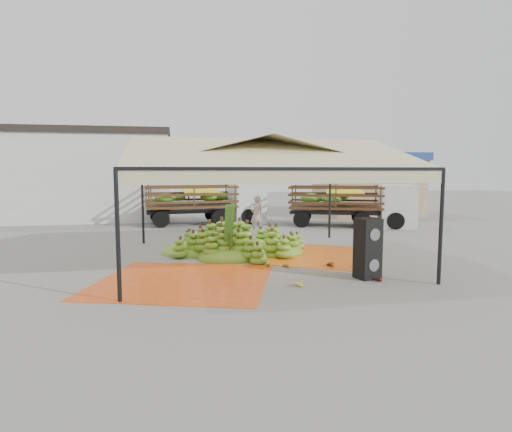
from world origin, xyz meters
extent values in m
plane|color=slate|center=(0.00, 0.00, 0.00)|extent=(90.00, 90.00, 0.00)
cylinder|color=black|center=(-4.00, -4.00, 1.50)|extent=(0.10, 0.10, 3.00)
cylinder|color=black|center=(4.00, -4.00, 1.50)|extent=(0.10, 0.10, 3.00)
cylinder|color=black|center=(-4.00, 4.00, 1.50)|extent=(0.10, 0.10, 3.00)
cylinder|color=black|center=(4.00, 4.00, 1.50)|extent=(0.10, 0.10, 3.00)
pyramid|color=#CBBE8F|center=(0.00, 0.00, 3.50)|extent=(8.00, 8.00, 1.00)
cube|color=black|center=(0.00, 0.00, 3.00)|extent=(8.00, 8.00, 0.08)
cube|color=#CBBE8F|center=(0.00, 0.00, 2.82)|extent=(8.00, 8.00, 0.36)
cube|color=silver|center=(-10.00, 14.00, 2.50)|extent=(14.00, 6.00, 5.00)
cube|color=black|center=(-10.00, 14.00, 5.20)|extent=(14.30, 6.30, 0.40)
cube|color=tan|center=(10.00, 13.00, 1.80)|extent=(6.00, 5.00, 3.60)
cube|color=navy|center=(10.00, 13.00, 3.85)|extent=(6.30, 5.30, 0.50)
cube|color=#E75615|center=(-2.55, -2.39, 0.01)|extent=(5.56, 5.42, 0.01)
cube|color=#D15D13|center=(2.26, 0.23, 0.01)|extent=(5.55, 5.63, 0.01)
ellipsoid|color=#3F821B|center=(-0.59, 1.29, 0.57)|extent=(5.61, 4.74, 1.14)
ellipsoid|color=gold|center=(0.26, -3.48, 0.11)|extent=(0.61, 0.56, 0.22)
ellipsoid|color=#AE8022|center=(0.50, -1.36, 0.09)|extent=(0.44, 0.37, 0.19)
ellipsoid|color=#581814|center=(2.53, -3.46, 0.09)|extent=(0.39, 0.32, 0.18)
ellipsoid|color=#5C3115|center=(1.87, -1.53, 0.10)|extent=(0.48, 0.40, 0.21)
ellipsoid|color=#3D7A19|center=(-0.01, -1.12, 0.09)|extent=(0.47, 0.44, 0.17)
ellipsoid|color=#407F1A|center=(-0.21, -0.15, 2.62)|extent=(0.24, 0.24, 0.20)
ellipsoid|color=#407F1A|center=(1.29, -0.15, 2.62)|extent=(0.24, 0.24, 0.20)
ellipsoid|color=#407F1A|center=(2.79, -0.15, 2.62)|extent=(0.24, 0.24, 0.20)
cube|color=black|center=(2.44, -3.06, 0.42)|extent=(0.72, 0.67, 0.83)
cube|color=black|center=(2.44, -3.06, 1.25)|extent=(0.72, 0.67, 0.83)
imported|color=gray|center=(1.03, 5.66, 0.90)|extent=(0.75, 0.59, 1.80)
cube|color=#52351B|center=(-1.80, 9.99, 1.02)|extent=(5.05, 2.72, 0.12)
cube|color=silver|center=(1.38, 10.32, 1.11)|extent=(1.96, 2.30, 2.23)
cylinder|color=black|center=(-3.44, 8.85, 0.44)|extent=(0.90, 0.38, 0.87)
cylinder|color=black|center=(-3.64, 10.77, 0.44)|extent=(0.90, 0.38, 0.87)
cylinder|color=black|center=(-0.35, 9.17, 0.44)|extent=(0.90, 0.38, 0.87)
cylinder|color=black|center=(-0.55, 11.10, 0.44)|extent=(0.90, 0.38, 0.87)
cylinder|color=black|center=(1.28, 9.34, 0.44)|extent=(0.90, 0.38, 0.87)
cylinder|color=black|center=(1.08, 11.27, 0.44)|extent=(0.90, 0.38, 0.87)
ellipsoid|color=#3F7418|center=(-1.80, 9.99, 1.50)|extent=(4.03, 2.14, 0.68)
cube|color=yellow|center=(-1.32, 10.04, 1.89)|extent=(2.13, 2.12, 0.24)
cube|color=#4F2C1A|center=(5.78, 7.87, 1.01)|extent=(5.31, 3.77, 0.12)
cube|color=white|center=(8.77, 6.76, 1.11)|extent=(2.37, 2.60, 2.22)
cylinder|color=black|center=(3.81, 7.57, 0.43)|extent=(0.92, 0.57, 0.87)
cylinder|color=black|center=(4.48, 9.38, 0.43)|extent=(0.92, 0.57, 0.87)
cylinder|color=black|center=(6.71, 6.49, 0.43)|extent=(0.92, 0.57, 0.87)
cylinder|color=black|center=(7.38, 8.30, 0.43)|extent=(0.92, 0.57, 0.87)
cylinder|color=black|center=(8.25, 5.92, 0.43)|extent=(0.92, 0.57, 0.87)
cylinder|color=black|center=(8.92, 7.73, 0.43)|extent=(0.92, 0.57, 0.87)
ellipsoid|color=#49861C|center=(5.78, 7.87, 1.50)|extent=(4.23, 2.98, 0.68)
cube|color=yellow|center=(6.23, 7.70, 1.88)|extent=(2.48, 2.48, 0.24)
camera|label=1|loc=(-2.76, -13.82, 2.95)|focal=30.00mm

